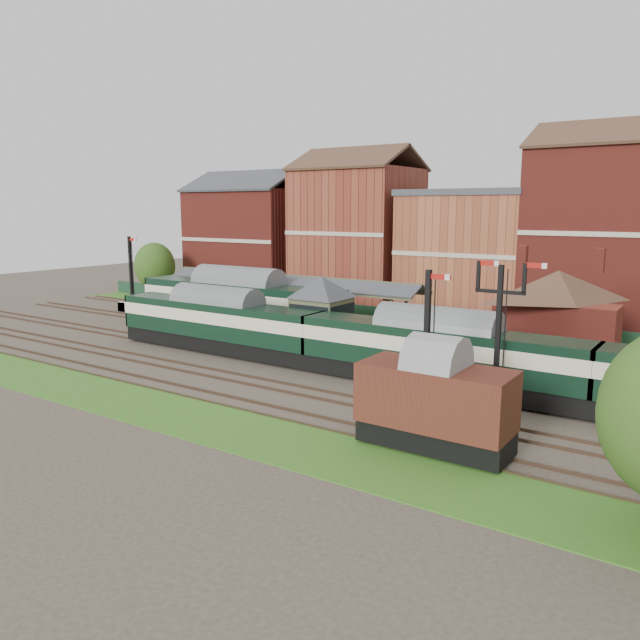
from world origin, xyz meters
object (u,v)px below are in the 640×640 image
Objects in this scene: signal_box at (322,314)px; semaphore_bracket at (499,329)px; goods_van_a at (435,401)px; platform_railcar at (239,302)px; dmu_train at (437,351)px.

signal_box is 0.73× the size of semaphore_bracket.
semaphore_bracket is 1.20× the size of goods_van_a.
goods_van_a is at bearing -95.47° from semaphore_bracket.
semaphore_bracket is at bearing -19.11° from platform_railcar.
semaphore_bracket is 6.92m from goods_van_a.
semaphore_bracket reaches higher than platform_railcar.
goods_van_a is (25.35, -15.50, -0.42)m from platform_railcar.
platform_railcar is at bearing 160.89° from semaphore_bracket.
semaphore_bracket is 0.15× the size of dmu_train.
goods_van_a is at bearing -31.44° from platform_railcar.
platform_railcar is 29.72m from goods_van_a.
platform_railcar is (-10.94, 3.25, -0.44)m from signal_box.
signal_box is at bearing 159.08° from semaphore_bracket.
dmu_train is at bearing -17.14° from signal_box.
dmu_train is 9.80m from goods_van_a.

